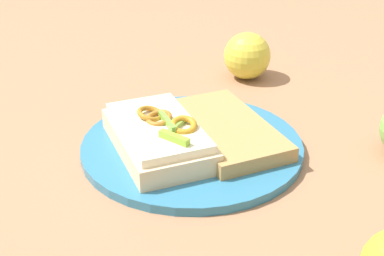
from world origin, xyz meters
name	(u,v)px	position (x,y,z in m)	size (l,w,h in m)	color
ground_plane	(192,150)	(0.00, 0.00, 0.00)	(2.00, 2.00, 0.00)	#9A6D4D
plate	(192,146)	(0.00, 0.00, 0.01)	(0.27, 0.27, 0.01)	teal
sandwich	(158,136)	(0.03, 0.03, 0.03)	(0.18, 0.18, 0.05)	beige
bread_slice_side	(224,130)	(-0.03, -0.03, 0.02)	(0.18, 0.10, 0.02)	#AA844C
apple_1	(247,56)	(-0.01, -0.24, 0.04)	(0.07, 0.07, 0.07)	gold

